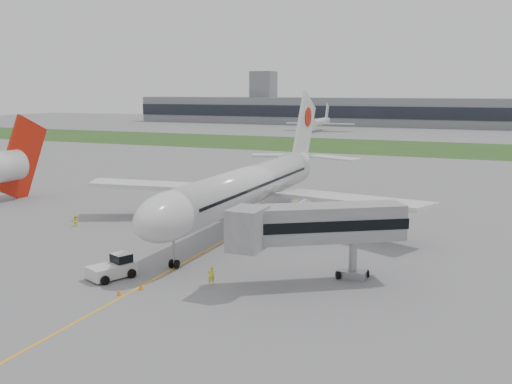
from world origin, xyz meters
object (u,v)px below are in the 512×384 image
at_px(jet_bridge, 312,225).
at_px(airliner, 251,184).
at_px(ground_crew_near, 211,275).
at_px(pushback_tug, 114,267).

bearing_deg(jet_bridge, airliner, 94.80).
bearing_deg(airliner, ground_crew_near, -75.86).
bearing_deg(pushback_tug, jet_bridge, 40.72).
bearing_deg(jet_bridge, ground_crew_near, 172.97).
bearing_deg(airliner, jet_bridge, -52.92).
bearing_deg(ground_crew_near, pushback_tug, -22.08).
relative_size(jet_bridge, ground_crew_near, 8.58).
bearing_deg(ground_crew_near, jet_bridge, 172.71).
xyz_separation_m(airliner, pushback_tug, (-3.88, -24.61, -4.64)).
height_order(airliner, ground_crew_near, airliner).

